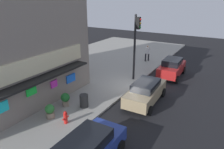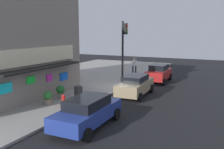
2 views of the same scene
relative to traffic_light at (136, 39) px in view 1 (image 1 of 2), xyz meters
name	(u,v)px [view 1 (image 1 of 2)]	position (x,y,z in m)	size (l,w,h in m)	color
ground_plane	(133,88)	(-1.53, -0.62, -3.64)	(54.06, 54.06, 0.00)	black
sidewalk	(73,73)	(-1.53, 5.66, -3.57)	(36.04, 12.57, 0.13)	gray
traffic_light	(136,39)	(0.00, 0.00, 0.00)	(0.32, 0.58, 5.50)	black
fire_hydrant	(66,117)	(-8.15, 0.48, -3.14)	(0.46, 0.22, 0.77)	red
trash_can	(84,101)	(-6.10, 0.76, -3.08)	(0.57, 0.57, 0.85)	#2D2D2D
pedestrian	(147,52)	(5.75, 1.17, -2.54)	(0.55, 0.54, 1.76)	black
potted_plant_by_doorway	(65,99)	(-6.65, 1.87, -2.99)	(0.58, 0.58, 0.92)	gray
potted_plant_by_window	(50,111)	(-8.21, 1.66, -3.05)	(0.55, 0.55, 0.88)	gray
parked_car_red	(172,67)	(2.75, -2.45, -2.79)	(3.94, 1.98, 1.66)	#AD1E1E
parked_car_tan	(146,92)	(-3.23, -2.34, -2.83)	(4.31, 2.02, 1.55)	#9E8966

